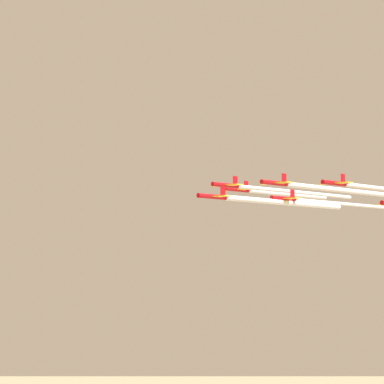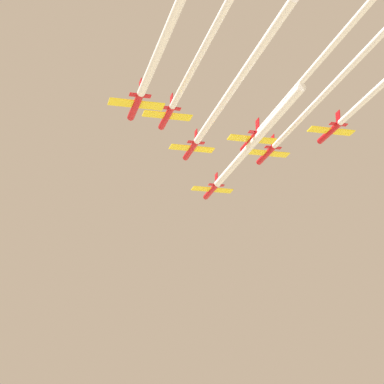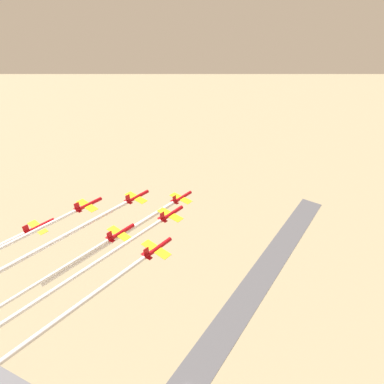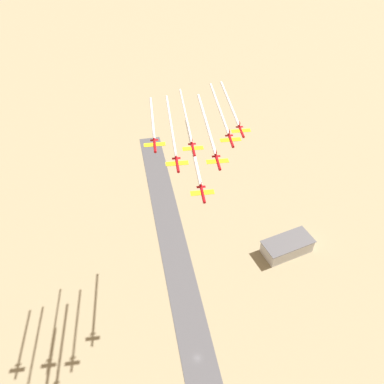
# 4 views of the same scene
# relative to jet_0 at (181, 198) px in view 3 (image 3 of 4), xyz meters

# --- Properties ---
(jet_0) EXTENTS (9.26, 9.54, 3.21)m
(jet_0) POSITION_rel_jet_0_xyz_m (0.00, 0.00, 0.00)
(jet_0) COLOR #B20C14
(jet_1) EXTENTS (9.26, 9.54, 3.21)m
(jet_1) POSITION_rel_jet_0_xyz_m (-11.65, -10.68, 3.64)
(jet_1) COLOR #B20C14
(jet_2) EXTENTS (9.26, 9.54, 3.21)m
(jet_2) POSITION_rel_jet_0_xyz_m (3.68, -15.37, 4.12)
(jet_2) COLOR #B20C14
(jet_3) EXTENTS (9.26, 9.54, 3.21)m
(jet_3) POSITION_rel_jet_0_xyz_m (-23.29, -21.36, 4.00)
(jet_3) COLOR #B20C14
(jet_4) EXTENTS (9.26, 9.54, 3.21)m
(jet_4) POSITION_rel_jet_0_xyz_m (-7.97, -26.05, 1.00)
(jet_4) COLOR #B20C14
(jet_5) EXTENTS (9.26, 9.54, 3.21)m
(jet_5) POSITION_rel_jet_0_xyz_m (7.36, -30.74, 4.33)
(jet_5) COLOR #B20C14
(jet_6) EXTENTS (9.26, 9.54, 3.21)m
(jet_6) POSITION_rel_jet_0_xyz_m (-34.94, -32.04, -0.79)
(jet_6) COLOR #B20C14
(smoke_trail_0) EXTENTS (15.16, 45.67, 1.38)m
(smoke_trail_0) POSITION_rel_jet_0_xyz_m (-8.21, -26.83, -0.05)
(smoke_trail_0) COLOR white
(smoke_trail_1) EXTENTS (16.19, 49.34, 1.26)m
(smoke_trail_1) POSITION_rel_jet_0_xyz_m (-20.42, -39.36, 3.59)
(smoke_trail_1) COLOR white
(smoke_trail_2) EXTENTS (15.89, 49.09, 1.01)m
(smoke_trail_2) POSITION_rel_jet_0_xyz_m (-5.07, -43.96, 4.08)
(smoke_trail_2) COLOR white
(smoke_trail_4) EXTENTS (15.51, 48.10, 0.92)m
(smoke_trail_4) POSITION_rel_jet_0_xyz_m (-16.57, -54.16, 0.95)
(smoke_trail_4) COLOR white
(smoke_trail_5) EXTENTS (11.58, 34.76, 1.09)m
(smoke_trail_5) POSITION_rel_jet_0_xyz_m (0.80, -52.15, 4.29)
(smoke_trail_5) COLOR white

